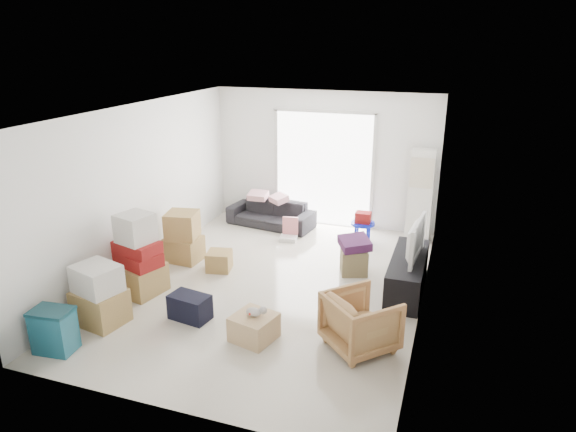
% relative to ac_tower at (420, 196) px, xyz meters
% --- Properties ---
extents(room_shell, '(4.98, 6.48, 3.18)m').
position_rel_ac_tower_xyz_m(room_shell, '(-1.95, -2.65, 0.48)').
color(room_shell, beige).
rests_on(room_shell, ground).
extents(sliding_door, '(2.10, 0.04, 2.33)m').
position_rel_ac_tower_xyz_m(sliding_door, '(-1.95, 0.33, 0.37)').
color(sliding_door, white).
rests_on(sliding_door, room_shell).
extents(ac_tower, '(0.45, 0.30, 1.75)m').
position_rel_ac_tower_xyz_m(ac_tower, '(0.00, 0.00, 0.00)').
color(ac_tower, silver).
rests_on(ac_tower, room_shell).
extents(tv_console, '(0.49, 1.64, 0.55)m').
position_rel_ac_tower_xyz_m(tv_console, '(0.05, -2.15, -0.60)').
color(tv_console, black).
rests_on(tv_console, room_shell).
extents(television, '(0.67, 1.06, 0.13)m').
position_rel_ac_tower_xyz_m(television, '(0.05, -2.15, -0.26)').
color(television, black).
rests_on(television, tv_console).
extents(sofa, '(1.82, 0.77, 0.69)m').
position_rel_ac_tower_xyz_m(sofa, '(-2.91, -0.15, -0.53)').
color(sofa, '#232327').
rests_on(sofa, room_shell).
extents(pillow_left, '(0.37, 0.29, 0.11)m').
position_rel_ac_tower_xyz_m(pillow_left, '(-3.20, -0.10, -0.13)').
color(pillow_left, '#D299A3').
rests_on(pillow_left, sofa).
extents(pillow_right, '(0.50, 0.49, 0.13)m').
position_rel_ac_tower_xyz_m(pillow_right, '(-2.72, -0.17, -0.12)').
color(pillow_right, '#D299A3').
rests_on(pillow_right, sofa).
extents(armchair, '(1.05, 1.05, 0.79)m').
position_rel_ac_tower_xyz_m(armchair, '(-0.33, -3.89, -0.48)').
color(armchair, '#AD834D').
rests_on(armchair, room_shell).
extents(storage_bins, '(0.52, 0.39, 0.57)m').
position_rel_ac_tower_xyz_m(storage_bins, '(-3.85, -5.16, -0.59)').
color(storage_bins, '#185468').
rests_on(storage_bins, room_shell).
extents(box_stack_a, '(0.71, 0.63, 0.84)m').
position_rel_ac_tower_xyz_m(box_stack_a, '(-3.75, -4.42, -0.48)').
color(box_stack_a, '#A8884C').
rests_on(box_stack_a, room_shell).
extents(box_stack_b, '(0.78, 0.73, 1.24)m').
position_rel_ac_tower_xyz_m(box_stack_b, '(-3.75, -3.50, -0.33)').
color(box_stack_b, '#A8884C').
rests_on(box_stack_b, room_shell).
extents(box_stack_c, '(0.61, 0.59, 0.87)m').
position_rel_ac_tower_xyz_m(box_stack_c, '(-3.72, -2.25, -0.45)').
color(box_stack_c, '#A8884C').
rests_on(box_stack_c, room_shell).
extents(loose_box, '(0.45, 0.45, 0.32)m').
position_rel_ac_tower_xyz_m(loose_box, '(-2.98, -2.40, -0.72)').
color(loose_box, '#A8884C').
rests_on(loose_box, room_shell).
extents(duffel_bag, '(0.59, 0.41, 0.35)m').
position_rel_ac_tower_xyz_m(duffel_bag, '(-2.66, -3.95, -0.70)').
color(duffel_bag, black).
rests_on(duffel_bag, room_shell).
extents(ottoman, '(0.53, 0.53, 0.41)m').
position_rel_ac_tower_xyz_m(ottoman, '(-0.84, -1.80, -0.67)').
color(ottoman, olive).
rests_on(ottoman, room_shell).
extents(blanket, '(0.62, 0.62, 0.14)m').
position_rel_ac_tower_xyz_m(blanket, '(-0.84, -1.80, -0.39)').
color(blanket, '#491E4B').
rests_on(blanket, ottoman).
extents(kids_table, '(0.45, 0.45, 0.59)m').
position_rel_ac_tower_xyz_m(kids_table, '(-0.97, -0.43, -0.46)').
color(kids_table, '#0918C1').
rests_on(kids_table, room_shell).
extents(toy_walker, '(0.35, 0.32, 0.43)m').
position_rel_ac_tower_xyz_m(toy_walker, '(-2.31, -0.76, -0.76)').
color(toy_walker, silver).
rests_on(toy_walker, room_shell).
extents(wood_crate, '(0.61, 0.61, 0.33)m').
position_rel_ac_tower_xyz_m(wood_crate, '(-1.64, -4.13, -0.71)').
color(wood_crate, tan).
rests_on(wood_crate, room_shell).
extents(plush_bunny, '(0.27, 0.16, 0.13)m').
position_rel_ac_tower_xyz_m(plush_bunny, '(-1.61, -4.13, -0.48)').
color(plush_bunny, '#B2ADA8').
rests_on(plush_bunny, wood_crate).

